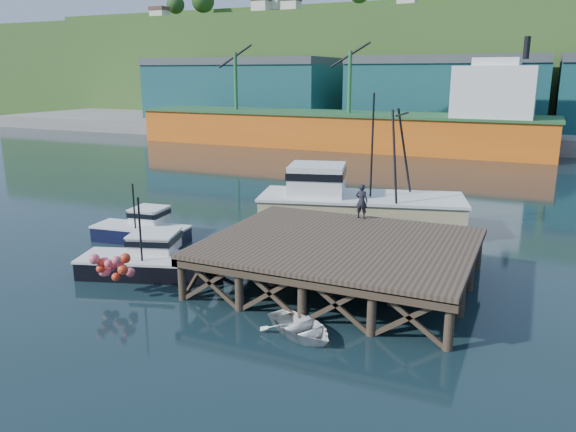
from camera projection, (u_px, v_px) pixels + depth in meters
The scene contains 12 objects.
ground at pixel (239, 267), 28.84m from camera, with size 300.00×300.00×0.00m, color black.
wharf at pixel (340, 245), 26.01m from camera, with size 12.00×10.00×2.62m.
far_quay at pixel (450, 129), 90.45m from camera, with size 160.00×40.00×2.00m, color gray.
warehouse_left at pixel (244, 92), 98.59m from camera, with size 32.00×16.00×9.00m, color #195351.
warehouse_mid at pixel (448, 95), 84.67m from camera, with size 28.00×16.00×9.00m, color #195351.
cargo_ship at pixel (360, 123), 73.80m from camera, with size 55.50×10.00×13.75m.
hillside at pixel (476, 67), 114.48m from camera, with size 220.00×50.00×22.00m, color #2D511E.
boat_navy at pixel (143, 228), 33.39m from camera, with size 5.93×3.45×3.58m.
boat_black at pixel (149, 259), 27.79m from camera, with size 7.04×5.83×4.09m.
trawler at pixel (357, 202), 35.61m from camera, with size 13.49×7.62×8.54m.
dinghy at pixel (301, 327), 21.28m from camera, with size 2.34×3.28×0.68m, color white.
dockworker at pixel (362, 201), 29.94m from camera, with size 0.68×0.45×1.86m, color black.
Camera 1 is at (13.51, -23.85, 9.69)m, focal length 35.00 mm.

